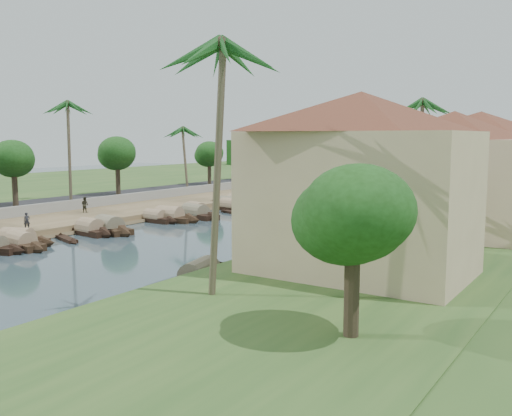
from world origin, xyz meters
The scene contains 41 objects.
ground centered at (0.00, 0.00, 0.00)m, with size 220.00×220.00×0.00m, color #32434B.
left_bank centered at (-16.00, 20.00, 0.40)m, with size 10.00×180.00×0.80m, color brown.
right_bank centered at (19.00, 20.00, 0.60)m, with size 16.00×180.00×1.20m, color #27481C.
road centered at (-24.50, 20.00, 0.70)m, with size 8.00×180.00×1.40m, color black.
retaining_wall centered at (-20.20, 20.00, 1.35)m, with size 0.40×180.00×1.10m, color gray.
treeline centered at (0.00, 100.00, 4.00)m, with size 120.00×14.00×8.00m.
bridge centered at (0.00, 72.00, 1.72)m, with size 28.00×4.00×2.40m.
building_near centered at (18.99, -2.00, 6.38)m, with size 14.85×14.85×10.20m.
building_mid centered at (19.99, 14.00, 6.13)m, with size 14.11×14.11×9.70m.
building_far centered at (18.99, 28.00, 6.38)m, with size 15.59×15.59×10.20m.
sampan_2 centered at (-8.91, -4.63, 0.41)m, with size 7.43×2.36×1.97m.
sampan_4 centered at (-10.34, -3.97, 0.41)m, with size 7.33×3.86×2.07m.
sampan_5 centered at (-9.37, 2.84, 0.42)m, with size 6.90×2.53×2.17m.
sampan_6 centered at (-8.79, 4.53, 0.42)m, with size 8.21×3.62×2.37m.
sampan_7 centered at (-9.80, 11.83, 0.40)m, with size 6.78×1.78×1.84m.
sampan_8 centered at (-8.84, 12.96, 0.42)m, with size 7.96×2.86×2.39m.
sampan_9 centered at (-8.30, 16.63, 0.42)m, with size 8.99×3.64×2.23m.
sampan_10 centered at (-9.58, 18.32, 0.42)m, with size 7.88×4.78×2.18m.
sampan_11 centered at (-9.10, 24.27, 0.41)m, with size 7.12×2.96×2.03m.
sampan_12 centered at (-9.60, 25.51, 0.42)m, with size 9.50×2.84×2.22m.
sampan_13 centered at (-10.20, 27.58, 0.42)m, with size 8.55×4.11×2.29m.
sampan_14 centered at (9.94, -5.15, 0.41)m, with size 3.34×8.35×2.02m.
sampan_15 centered at (10.18, 8.26, 0.42)m, with size 4.38×8.52×2.25m.
sampan_16 centered at (9.55, 25.10, 0.40)m, with size 1.59×7.31×1.84m.
canoe_1 centered at (-8.62, -0.39, 0.10)m, with size 4.83×2.35×0.78m.
canoe_2 centered at (-6.62, 21.58, 0.10)m, with size 5.06×2.06×0.73m.
palm_0 centered at (15.00, -10.24, 12.92)m, with size 3.20×3.20×13.59m.
palm_1 centered at (16.00, 4.57, 9.20)m, with size 3.20×3.20×9.71m.
palm_2 centered at (15.00, 21.61, 11.94)m, with size 3.20×3.20×12.57m.
palm_3 centered at (16.00, 40.00, 10.38)m, with size 3.20×3.20×10.94m.
palm_5 centered at (-24.00, 12.50, 12.56)m, with size 3.20×3.20×13.00m.
palm_6 centered at (-22.00, 31.39, 9.90)m, with size 3.20×3.20×10.24m.
palm_7 centered at (14.00, 56.62, 10.81)m, with size 3.20×3.20×11.39m.
palm_8 centered at (-20.50, 59.10, 10.73)m, with size 3.20×3.20×11.09m.
tree_2 centered at (-24.00, 5.16, 6.43)m, with size 4.41×4.41×6.95m.
tree_3 centered at (-24.00, 20.06, 6.65)m, with size 4.80×4.80×7.32m.
tree_4 centered at (-24.00, 39.35, 6.07)m, with size 4.36×4.36×6.55m.
tree_5 centered at (-24.00, 51.39, 6.03)m, with size 4.78×4.78×6.67m.
tree_7 centered at (23.00, -11.95, 5.84)m, with size 4.28×4.28×6.50m.
person_near centered at (-12.39, -1.58, 1.55)m, with size 0.55×0.36×1.50m, color #222329.
person_far centered at (-17.17, 8.83, 1.64)m, with size 0.82×0.64×1.69m, color #302E21.
Camera 1 is at (31.68, -31.90, 8.92)m, focal length 40.00 mm.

